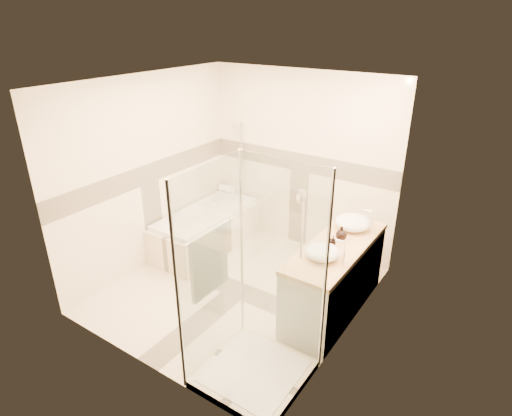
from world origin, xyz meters
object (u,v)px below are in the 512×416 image
Objects in this scene: vessel_sink_near at (353,222)px; vessel_sink_far at (323,252)px; vanity at (334,278)px; amenity_bottle_a at (333,242)px; bathtub at (207,227)px; amenity_bottle_b at (341,233)px; shower_enclosure at (248,325)px.

vessel_sink_far is at bearing -90.00° from vessel_sink_near.
vanity is 0.50m from amenity_bottle_a.
bathtub is 2.23m from amenity_bottle_b.
vanity is (2.15, -0.35, 0.12)m from bathtub.
vessel_sink_near is 1.15× the size of vessel_sink_far.
shower_enclosure is at bearing -106.21° from vessel_sink_far.
vessel_sink_near is at bearing 81.03° from shower_enclosure.
amenity_bottle_a is (0.00, 0.25, -0.00)m from vessel_sink_far.
amenity_bottle_b reaches higher than amenity_bottle_a.
shower_enclosure is 1.80m from vessel_sink_near.
vessel_sink_near is 2.57× the size of amenity_bottle_b.
amenity_bottle_a reaches higher than vanity.
amenity_bottle_b is (2.13, -0.21, 0.62)m from bathtub.
shower_enclosure is (1.86, -1.62, 0.20)m from bathtub.
vessel_sink_far is at bearing -90.00° from amenity_bottle_a.
vanity is 11.44× the size of amenity_bottle_a.
amenity_bottle_b is (-0.02, 0.14, 0.50)m from vanity.
bathtub is 2.18m from vanity.
bathtub is at bearing 162.23° from vessel_sink_far.
bathtub is at bearing 170.75° from vanity.
amenity_bottle_a is at bearing -90.00° from amenity_bottle_b.
vessel_sink_near reaches higher than amenity_bottle_a.
amenity_bottle_b is at bearing -5.75° from bathtub.
shower_enclosure reaches higher than vanity.
vessel_sink_far is at bearing -93.44° from vanity.
vanity is 3.96× the size of vessel_sink_near.
vessel_sink_far is at bearing -90.00° from amenity_bottle_b.
bathtub is at bearing 168.43° from amenity_bottle_a.
amenity_bottle_b is (0.00, -0.32, -0.00)m from vessel_sink_near.
amenity_bottle_a reaches higher than bathtub.
amenity_bottle_b is (0.00, 0.47, 0.01)m from vessel_sink_far.
vessel_sink_near is at bearing 92.50° from vanity.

